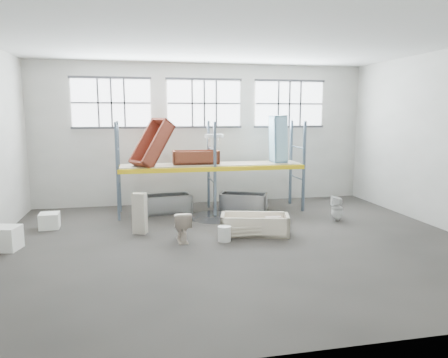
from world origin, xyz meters
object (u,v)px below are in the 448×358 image
object	(u,v)px
bucket	(224,234)
steel_tub_left	(166,204)
toilet_white	(337,208)
carton_near	(5,238)
bathtub_beige	(255,224)
cistern_tall	(140,213)
steel_tub_right	(244,202)
toilet_beige	(182,226)
blue_tub_upright	(278,139)
rust_tub_flat	(196,157)

from	to	relation	value
bucket	steel_tub_left	bearing A→B (deg)	110.01
toilet_white	carton_near	xyz separation A→B (m)	(-9.10, -0.92, -0.10)
bathtub_beige	bucket	world-z (taller)	bathtub_beige
cistern_tall	bucket	xyz separation A→B (m)	(2.10, -1.17, -0.36)
steel_tub_right	carton_near	size ratio (longest dim) A/B	2.36
bathtub_beige	cistern_tall	size ratio (longest dim) A/B	1.63
toilet_white	bathtub_beige	bearing A→B (deg)	-59.50
bathtub_beige	toilet_beige	world-z (taller)	toilet_beige
bathtub_beige	cistern_tall	xyz separation A→B (m)	(-3.05, 0.70, 0.29)
steel_tub_right	blue_tub_upright	xyz separation A→B (m)	(1.21, 0.09, 2.11)
cistern_tall	rust_tub_flat	size ratio (longest dim) A/B	0.74
rust_tub_flat	steel_tub_left	bearing A→B (deg)	-178.74
bucket	rust_tub_flat	bearing A→B (deg)	93.83
blue_tub_upright	steel_tub_left	bearing A→B (deg)	178.87
carton_near	bathtub_beige	bearing A→B (deg)	0.42
toilet_beige	bucket	size ratio (longest dim) A/B	2.00
steel_tub_right	cistern_tall	bearing A→B (deg)	-148.58
steel_tub_left	blue_tub_upright	world-z (taller)	blue_tub_upright
cistern_tall	steel_tub_left	bearing A→B (deg)	92.47
bathtub_beige	rust_tub_flat	world-z (taller)	rust_tub_flat
bathtub_beige	bucket	distance (m)	1.05
steel_tub_right	bucket	distance (m)	3.56
steel_tub_left	rust_tub_flat	xyz separation A→B (m)	(1.02, 0.02, 1.52)
rust_tub_flat	bucket	size ratio (longest dim) A/B	3.86
toilet_beige	carton_near	distance (m)	4.24
steel_tub_left	steel_tub_right	size ratio (longest dim) A/B	1.05
blue_tub_upright	bucket	world-z (taller)	blue_tub_upright
cistern_tall	blue_tub_upright	xyz separation A→B (m)	(4.68, 2.21, 1.84)
steel_tub_right	toilet_beige	bearing A→B (deg)	-128.48
toilet_beige	toilet_white	size ratio (longest dim) A/B	1.03
bathtub_beige	toilet_beige	size ratio (longest dim) A/B	2.32
toilet_beige	steel_tub_left	size ratio (longest dim) A/B	0.48
toilet_white	blue_tub_upright	distance (m)	3.12
bathtub_beige	bucket	size ratio (longest dim) A/B	4.66
bathtub_beige	rust_tub_flat	size ratio (longest dim) A/B	1.21
blue_tub_upright	carton_near	distance (m)	8.67
toilet_white	cistern_tall	bearing A→B (deg)	-74.80
cistern_tall	bucket	bearing A→B (deg)	-6.23
steel_tub_right	carton_near	bearing A→B (deg)	-156.72
rust_tub_flat	blue_tub_upright	xyz separation A→B (m)	(2.81, -0.10, 0.58)
toilet_beige	carton_near	size ratio (longest dim) A/B	1.19
blue_tub_upright	carton_near	world-z (taller)	blue_tub_upright
toilet_white	rust_tub_flat	size ratio (longest dim) A/B	0.50
toilet_beige	carton_near	bearing A→B (deg)	-3.91
toilet_beige	blue_tub_upright	size ratio (longest dim) A/B	0.50
toilet_beige	steel_tub_right	xyz separation A→B (m)	(2.42, 3.05, -0.11)
bathtub_beige	steel_tub_left	xyz separation A→B (m)	(-2.20, 2.99, 0.03)
toilet_white	steel_tub_left	world-z (taller)	toilet_white
cistern_tall	steel_tub_left	distance (m)	2.45
toilet_beige	blue_tub_upright	bearing A→B (deg)	-140.62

